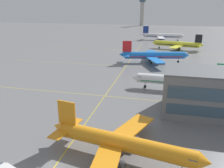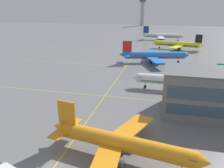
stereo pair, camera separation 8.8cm
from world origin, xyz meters
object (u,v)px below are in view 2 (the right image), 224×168
airliner_front_gate (122,143)px  airliner_third_row (154,55)px  airliner_second_row (181,81)px  airliner_far_left_stand (178,44)px  control_tower (142,9)px  airliner_far_right_stand (162,36)px

airliner_front_gate → airliner_third_row: bearing=89.6°
airliner_second_row → airliner_far_left_stand: bearing=89.5°
airliner_third_row → control_tower: size_ratio=1.03×
airliner_second_row → airliner_front_gate: bearing=-106.5°
airliner_front_gate → airliner_second_row: size_ratio=0.96×
airliner_front_gate → airliner_second_row: bearing=73.5°
airliner_far_left_stand → control_tower: (-42.51, 165.07, 16.79)m
control_tower → airliner_second_row: bearing=-80.3°
airliner_far_right_stand → control_tower: control_tower is taller
airliner_third_row → airliner_far_left_stand: (12.72, 40.04, -0.28)m
airliner_far_left_stand → airliner_far_right_stand: (-11.29, 38.91, 0.19)m
airliner_front_gate → control_tower: size_ratio=0.95×
control_tower → airliner_front_gate: bearing=-84.2°
airliner_second_row → airliner_far_right_stand: size_ratio=0.98×
airliner_second_row → control_tower: bearing=99.7°
airliner_second_row → control_tower: size_ratio=0.99×
airliner_second_row → control_tower: (-41.86, 244.99, 16.68)m
airliner_far_right_stand → airliner_far_left_stand: bearing=-73.8°
airliner_front_gate → airliner_far_left_stand: (13.28, 122.50, 0.05)m
airliner_front_gate → airliner_second_row: 44.42m
airliner_third_row → airliner_far_left_stand: size_ratio=1.07×
airliner_far_right_stand → control_tower: bearing=103.9°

